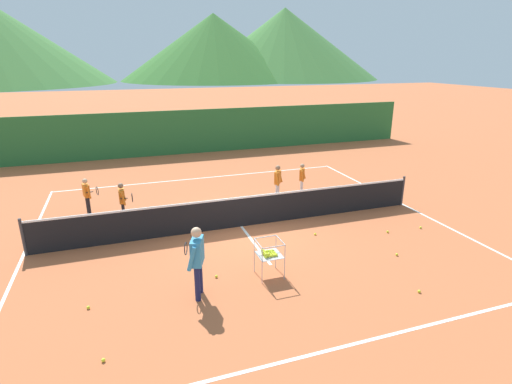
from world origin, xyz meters
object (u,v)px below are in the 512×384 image
Objects in this scene: instructor at (197,256)px; student_2 at (278,180)px; tennis_ball_3 at (88,307)px; tennis_ball_6 at (397,254)px; tennis_net at (241,211)px; ball_cart at (269,254)px; tennis_ball_9 at (315,234)px; tennis_ball_0 at (421,227)px; tennis_ball_7 at (197,281)px; tennis_ball_2 at (103,360)px; tennis_ball_5 at (419,291)px; tennis_ball_8 at (216,276)px; student_3 at (302,176)px; tennis_ball_4 at (388,232)px; student_1 at (122,198)px; student_0 at (87,193)px.

instructor is 1.24× the size of student_2.
tennis_ball_3 and tennis_ball_6 have the same top height.
instructor is (-1.99, -3.35, 0.48)m from tennis_net.
student_2 is at bearing 43.90° from tennis_net.
student_2 is at bearing 105.11° from tennis_ball_6.
tennis_ball_9 is (2.12, 1.72, -0.55)m from ball_cart.
instructor is 1.82m from ball_cart.
tennis_ball_9 is at bearing 27.77° from instructor.
tennis_ball_0 is at bearing 34.30° from tennis_ball_6.
instructor is 24.11× the size of tennis_ball_7.
tennis_ball_2 and tennis_ball_6 have the same top height.
ball_cart reaches higher than tennis_ball_0.
tennis_ball_3 is 1.00× the size of tennis_ball_5.
tennis_ball_8 is (2.49, 2.08, 0.00)m from tennis_ball_2.
student_3 is 3.74m from tennis_ball_9.
student_2 is at bearing 50.13° from tennis_ball_7.
instructor is 24.11× the size of tennis_ball_2.
tennis_ball_8 is 3.61m from tennis_ball_9.
tennis_ball_2 is at bearing -159.73° from tennis_ball_4.
instructor is at bearing -178.16° from tennis_ball_6.
student_2 is 1.08× the size of student_3.
ball_cart is 4.07m from tennis_ball_3.
student_1 reaches higher than tennis_ball_4.
tennis_ball_2 is 6.79m from tennis_ball_9.
tennis_ball_6 and tennis_ball_7 have the same top height.
instructor reaches higher than ball_cart.
tennis_ball_0 is at bearing -22.69° from student_1.
tennis_ball_0 is (8.56, -3.58, -0.73)m from student_1.
student_2 is at bearing -165.75° from student_3.
student_0 is at bearing 175.97° from student_3.
student_2 is at bearing 88.57° from tennis_ball_9.
tennis_net is 2.34m from tennis_ball_9.
tennis_ball_5 is at bearing -93.13° from student_3.
tennis_ball_6 is (3.33, -3.18, -0.47)m from tennis_net.
tennis_ball_4 is at bearing 8.87° from tennis_ball_8.
student_3 is 7.03m from tennis_ball_5.
student_3 is 6.69m from tennis_ball_8.
tennis_ball_6 is 4.80m from tennis_ball_8.
student_2 is 8.96m from tennis_ball_2.
tennis_net is at bearing 55.13° from tennis_ball_7.
student_1 reaches higher than tennis_ball_2.
ball_cart is at bearing -122.39° from student_3.
student_0 reaches higher than tennis_ball_4.
student_2 reaches higher than student_0.
student_2 is at bearing 96.11° from tennis_ball_5.
tennis_ball_5 is at bearing -17.42° from instructor.
student_1 is at bearing -43.85° from student_0.
tennis_ball_4 is (4.24, 1.16, -0.55)m from ball_cart.
student_2 is at bearing 65.93° from ball_cart.
tennis_ball_5 and tennis_ball_8 have the same top height.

